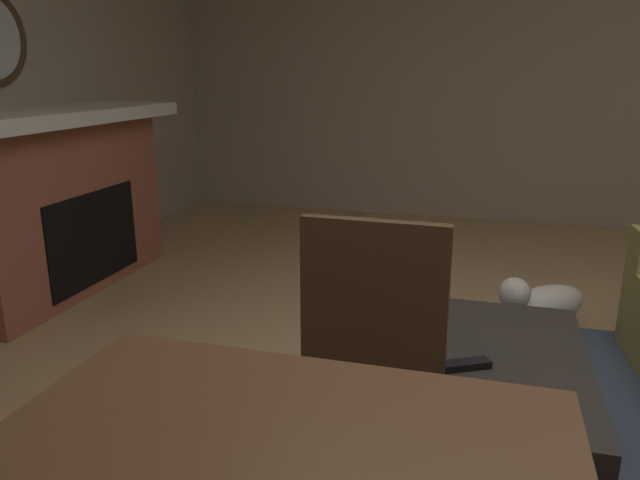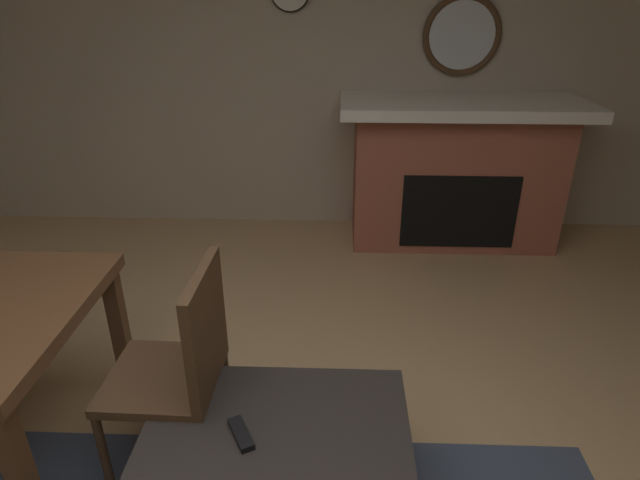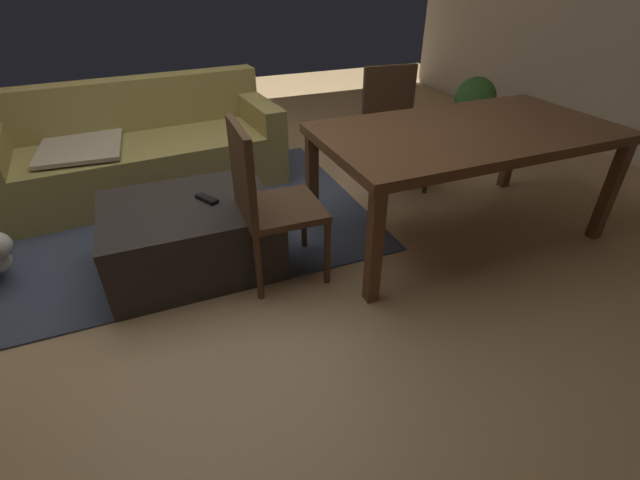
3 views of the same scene
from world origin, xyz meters
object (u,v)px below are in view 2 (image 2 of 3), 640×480
Objects in this scene: ottoman_coffee_table at (277,480)px; dining_chair_west at (183,361)px; round_wall_mirror at (462,35)px; tv_remote at (241,434)px; fireplace at (455,172)px.

ottoman_coffee_table is 1.05× the size of dining_chair_west.
tv_remote is at bearing 66.63° from round_wall_mirror.
dining_chair_west reaches higher than tv_remote.
tv_remote is at bearing 134.49° from dining_chair_west.
fireplace is 2.81m from ottoman_coffee_table.
tv_remote is (0.12, -0.01, 0.22)m from ottoman_coffee_table.
tv_remote is 0.40m from dining_chair_west.
round_wall_mirror is 0.62× the size of dining_chair_west.
round_wall_mirror is at bearing -141.44° from tv_remote.
fireplace is at bearing -143.74° from tv_remote.
tv_remote is (1.22, 2.83, -1.09)m from round_wall_mirror.
fireplace is 3.06× the size of round_wall_mirror.
fireplace is 2.83m from tv_remote.
round_wall_mirror is at bearing -120.40° from dining_chair_west.
fireplace is 1.00m from round_wall_mirror.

